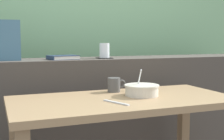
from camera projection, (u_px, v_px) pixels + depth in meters
The scene contains 8 objects.
dark_console_ledge at pixel (89, 119), 2.26m from camera, with size 2.80×0.36×0.89m, color #423D38.
breakfast_table at pixel (124, 119), 1.67m from camera, with size 1.21×0.59×0.71m.
coaster_square at pixel (104, 58), 2.20m from camera, with size 0.10×0.10×0.01m, color black.
juice_glass at pixel (104, 51), 2.20m from camera, with size 0.07×0.07×0.10m.
closed_book at pixel (63, 57), 2.10m from camera, with size 0.22×0.17×0.03m.
soup_bowl at pixel (142, 90), 1.72m from camera, with size 0.19×0.19×0.15m.
fork_utensil at pixel (116, 103), 1.53m from camera, with size 0.02×0.17×0.01m, color silver.
ceramic_mug at pixel (114, 85), 1.85m from camera, with size 0.11×0.08×0.08m.
Camera 1 is at (-0.64, -1.57, 1.03)m, focal length 49.36 mm.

